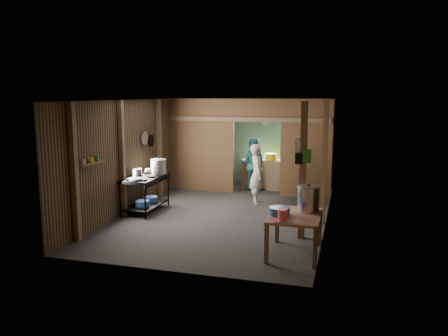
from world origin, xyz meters
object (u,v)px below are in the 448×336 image
(gas_range, at_px, (145,194))
(pink_bucket, at_px, (283,215))
(stove_pot_large, at_px, (159,167))
(stock_pot, at_px, (308,199))
(prep_table, at_px, (295,235))
(cook, at_px, (257,174))
(yellow_tub, at_px, (271,157))

(gas_range, height_order, pink_bucket, pink_bucket)
(stove_pot_large, distance_m, stock_pot, 4.22)
(prep_table, height_order, stock_pot, stock_pot)
(stove_pot_large, height_order, stock_pot, stove_pot_large)
(prep_table, relative_size, pink_bucket, 6.35)
(stock_pot, bearing_deg, cook, 116.88)
(yellow_tub, distance_m, cook, 1.81)
(gas_range, height_order, stock_pot, stock_pot)
(yellow_tub, bearing_deg, cook, -91.03)
(stock_pot, height_order, cook, cook)
(prep_table, height_order, yellow_tub, yellow_tub)
(stove_pot_large, height_order, pink_bucket, stove_pot_large)
(prep_table, bearing_deg, yellow_tub, 104.37)
(gas_range, bearing_deg, cook, 31.88)
(pink_bucket, height_order, cook, cook)
(gas_range, bearing_deg, stove_pot_large, 67.10)
(pink_bucket, bearing_deg, stock_pot, 65.00)
(gas_range, distance_m, cook, 2.79)
(stock_pot, bearing_deg, gas_range, 157.92)
(prep_table, relative_size, cook, 0.79)
(prep_table, relative_size, stock_pot, 2.53)
(stove_pot_large, bearing_deg, stock_pot, -28.01)
(gas_range, bearing_deg, prep_table, -27.09)
(gas_range, xyz_separation_m, stove_pot_large, (0.17, 0.40, 0.58))
(stock_pot, relative_size, cook, 0.31)
(pink_bucket, height_order, yellow_tub, yellow_tub)
(gas_range, bearing_deg, pink_bucket, -33.01)
(stove_pot_large, bearing_deg, prep_table, -33.01)
(pink_bucket, relative_size, yellow_tub, 0.56)
(stove_pot_large, bearing_deg, cook, 25.92)
(cook, bearing_deg, stove_pot_large, 95.10)
(gas_range, distance_m, stock_pot, 4.24)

